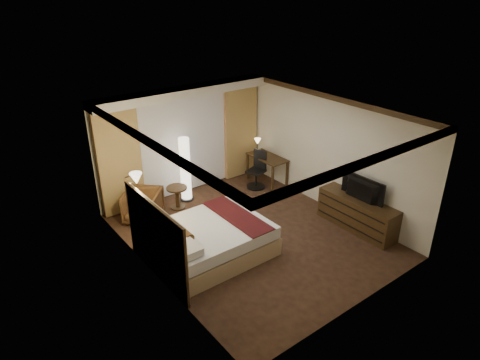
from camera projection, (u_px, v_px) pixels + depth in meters
floor at (251, 235)px, 9.12m from camera, size 4.50×5.50×0.01m
ceiling at (253, 112)px, 7.97m from camera, size 4.50×5.50×0.01m
back_wall at (182, 140)px, 10.52m from camera, size 4.50×0.02×2.70m
left_wall at (150, 211)px, 7.31m from camera, size 0.02×5.50×2.70m
right_wall at (329, 153)px, 9.78m from camera, size 0.02×5.50×2.70m
crown_molding at (253, 115)px, 7.99m from camera, size 4.50×5.50×0.12m
soffit at (185, 92)px, 9.81m from camera, size 4.50×0.50×0.20m
curtain_sheer at (184, 145)px, 10.50m from camera, size 2.48×0.04×2.45m
curtain_left_drape at (119, 162)px, 9.53m from camera, size 1.00×0.14×2.45m
curtain_right_drape at (240, 132)px, 11.40m from camera, size 1.00×0.14×2.45m
wall_sconce at (136, 179)px, 7.87m from camera, size 0.24×0.24×0.24m
bed at (210, 240)px, 8.36m from camera, size 2.22×1.73×0.65m
headboard at (157, 241)px, 7.56m from camera, size 0.12×2.03×1.50m
armchair at (143, 204)px, 9.54m from camera, size 1.05×1.05×0.79m
side_table at (177, 197)px, 10.10m from camera, size 0.49×0.49×0.54m
floor_lamp at (185, 169)px, 10.27m from camera, size 0.34×0.34×1.61m
desk at (267, 170)px, 11.31m from camera, size 0.55×1.12×0.75m
desk_lamp at (257, 146)px, 11.37m from camera, size 0.18×0.18×0.34m
office_chair at (256, 170)px, 10.99m from camera, size 0.61×0.61×1.00m
dresser at (357, 214)px, 9.24m from camera, size 0.50×1.82×0.71m
television at (360, 187)px, 8.94m from camera, size 0.62×1.06×0.14m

